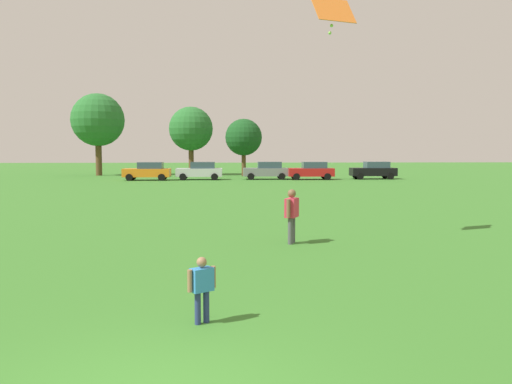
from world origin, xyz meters
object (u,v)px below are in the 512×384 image
adult_bystander (292,211)px  tree_far_left (98,120)px  parked_car_gray_2 (267,170)px  tree_center (191,129)px  parked_car_silver_1 (200,171)px  tree_far_right (244,137)px  kite (333,11)px  parked_car_black_4 (374,170)px  parked_car_red_3 (312,171)px  child_kite_flyer (202,284)px  parked_car_orange_0 (148,171)px

adult_bystander → tree_far_left: bearing=-135.5°
parked_car_gray_2 → tree_far_left: bearing=-25.1°
adult_bystander → tree_center: size_ratio=0.21×
adult_bystander → parked_car_silver_1: bearing=-148.6°
tree_far_right → kite: bearing=-87.5°
tree_center → tree_far_right: tree_center is taller
parked_car_silver_1 → parked_car_black_4: bearing=-178.5°
parked_car_red_3 → tree_center: 15.97m
parked_car_black_4 → tree_far_right: (-12.44, 6.47, 3.30)m
tree_far_left → child_kite_flyer: bearing=-74.2°
parked_car_gray_2 → tree_far_right: 7.53m
child_kite_flyer → tree_far_right: bearing=53.5°
parked_car_silver_1 → tree_far_left: bearing=-37.3°
parked_car_black_4 → tree_center: bearing=-26.0°
adult_bystander → parked_car_gray_2: (1.62, 34.17, -0.11)m
parked_car_silver_1 → parked_car_red_3: bearing=179.2°
parked_car_silver_1 → tree_far_left: (-11.65, 8.88, 5.20)m
parked_car_red_3 → tree_far_left: bearing=-22.1°
adult_bystander → tree_far_left: (-16.36, 42.60, 5.09)m
parked_car_orange_0 → parked_car_gray_2: size_ratio=1.00×
parked_car_orange_0 → tree_far_right: (9.09, 7.51, 3.30)m
parked_car_red_3 → parked_car_orange_0: bearing=1.7°
parked_car_red_3 → parked_car_black_4: 6.19m
tree_center → parked_car_silver_1: bearing=-80.6°
tree_far_left → parked_car_orange_0: bearing=-54.2°
parked_car_orange_0 → adult_bystander: bearing=106.0°
parked_car_gray_2 → tree_far_left: (-17.98, 8.42, 5.20)m
child_kite_flyer → tree_far_left: bearing=71.6°
parked_car_black_4 → adult_bystander: bearing=70.6°
kite → parked_car_black_4: bearing=72.3°
child_kite_flyer → kite: bearing=30.9°
adult_bystander → parked_car_gray_2: size_ratio=0.38×
adult_bystander → parked_car_black_4: parked_car_black_4 is taller
parked_car_silver_1 → tree_far_right: (4.28, 6.92, 3.30)m
parked_car_red_3 → parked_car_black_4: (6.17, 0.59, 0.00)m
tree_far_right → tree_center: bearing=157.3°
parked_car_red_3 → tree_far_left: tree_far_left is taller
kite → parked_car_red_3: (4.54, 32.90, -6.14)m
tree_far_left → tree_center: (10.11, 0.47, -0.92)m
kite → tree_far_right: bearing=92.5°
parked_car_gray_2 → kite: bearing=89.5°
parked_car_gray_2 → tree_far_right: tree_far_right is taller
kite → adult_bystander: bearing=-153.0°
kite → parked_car_black_4: size_ratio=0.33×
parked_car_silver_1 → parked_car_orange_0: bearing=7.0°
tree_center → tree_far_left: bearing=-177.3°
kite → parked_car_gray_2: kite is taller
parked_car_orange_0 → parked_car_gray_2: bearing=-174.6°
child_kite_flyer → kite: (3.60, 7.75, 6.35)m
child_kite_flyer → kite: size_ratio=0.76×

